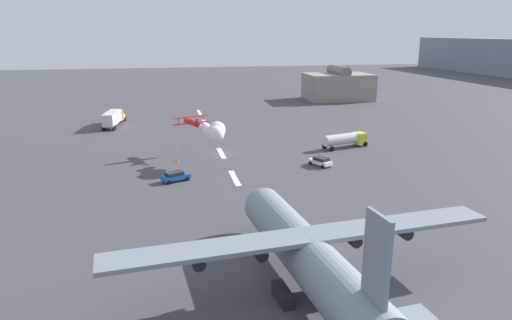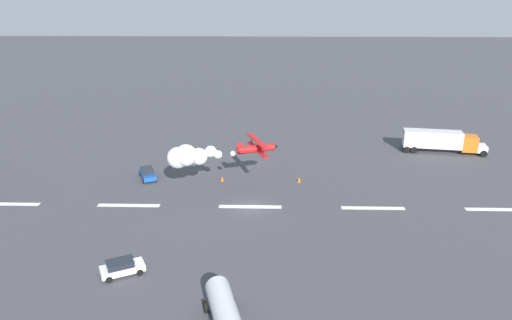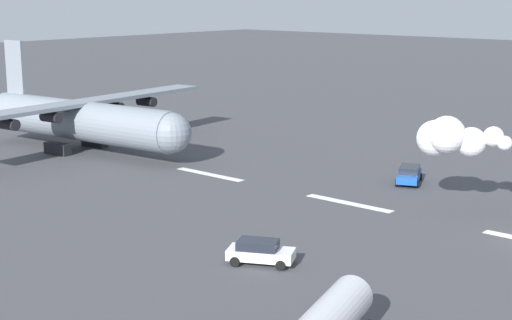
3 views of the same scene
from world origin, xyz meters
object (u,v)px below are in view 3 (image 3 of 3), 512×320
Objects in this scene: stunt_biplane_red at (465,138)px; airport_staff_sedan at (260,251)px; cargo_transport_plane at (90,120)px; followme_car_yellow at (409,174)px.

airport_staff_sedan is (4.82, 18.06, -5.22)m from stunt_biplane_red.
stunt_biplane_red is at bearing -104.95° from airport_staff_sedan.
cargo_transport_plane reaches higher than airport_staff_sedan.
cargo_transport_plane is at bearing -22.21° from airport_staff_sedan.
stunt_biplane_red is at bearing -175.23° from cargo_transport_plane.
followme_car_yellow is 1.03× the size of airport_staff_sedan.
stunt_biplane_red is (-40.72, -3.40, 2.53)m from cargo_transport_plane.
followme_car_yellow is (8.22, -6.66, -5.22)m from stunt_biplane_red.
stunt_biplane_red is 19.41m from airport_staff_sedan.
stunt_biplane_red is at bearing 140.98° from followme_car_yellow.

